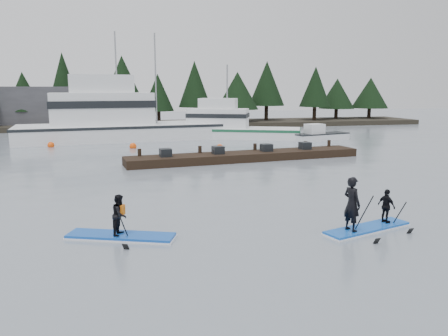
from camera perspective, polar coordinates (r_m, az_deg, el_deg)
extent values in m
plane|color=gray|center=(15.01, 5.46, -8.14)|extent=(160.00, 160.00, 0.00)
cube|color=#2D281E|center=(55.81, -8.78, 5.62)|extent=(70.00, 8.00, 0.60)
cube|color=#4C4C51|center=(58.23, -22.99, 7.29)|extent=(18.00, 6.00, 5.00)
cube|color=white|center=(42.56, -12.19, 3.86)|extent=(20.61, 7.58, 2.69)
cube|color=white|center=(42.12, -15.62, 7.47)|extent=(9.42, 4.92, 2.91)
cylinder|color=gray|center=(42.21, -13.86, 11.29)|extent=(0.14, 0.14, 8.40)
cube|color=white|center=(42.90, 1.25, 4.08)|extent=(13.18, 8.46, 1.83)
cube|color=white|center=(43.00, -0.78, 6.54)|extent=(6.33, 4.71, 1.83)
cylinder|color=gray|center=(42.76, 0.41, 9.33)|extent=(0.14, 0.14, 6.02)
cube|color=white|center=(42.00, 12.58, 4.02)|extent=(5.72, 2.94, 0.64)
cube|color=black|center=(29.38, 2.91, 1.54)|extent=(16.29, 3.94, 0.54)
sphere|color=#F94E0C|center=(44.02, 6.75, 4.05)|extent=(0.53, 0.53, 0.53)
sphere|color=#F94E0C|center=(34.66, -0.55, 2.45)|extent=(0.54, 0.54, 0.54)
sphere|color=#F94E0C|center=(36.12, -11.79, 2.55)|extent=(0.57, 0.57, 0.57)
sphere|color=#F94E0C|center=(38.81, -21.66, 2.56)|extent=(0.55, 0.55, 0.55)
cube|color=#124BB0|center=(14.60, -13.32, -8.64)|extent=(3.53, 2.05, 0.13)
imported|color=black|center=(14.38, -13.44, -5.93)|extent=(0.69, 0.77, 1.31)
cube|color=orange|center=(14.34, -13.46, -5.32)|extent=(0.35, 0.30, 0.32)
cylinder|color=black|center=(14.24, -12.73, -8.00)|extent=(0.47, 0.80, 1.51)
cube|color=blue|center=(15.75, 18.20, -7.50)|extent=(3.44, 1.72, 0.12)
imported|color=black|center=(14.92, 16.36, -4.53)|extent=(0.60, 0.76, 1.81)
cylinder|color=black|center=(15.07, 17.54, -6.16)|extent=(0.18, 0.99, 1.68)
imported|color=black|center=(16.24, 20.45, -4.69)|extent=(0.48, 0.76, 1.20)
cylinder|color=black|center=(16.42, 21.50, -6.27)|extent=(0.17, 0.87, 1.47)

